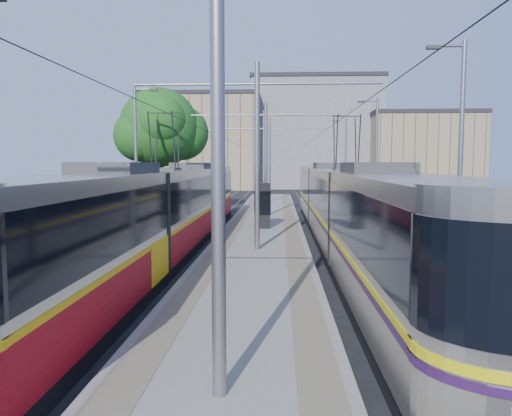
{
  "coord_description": "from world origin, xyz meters",
  "views": [
    {
      "loc": [
        0.83,
        -10.77,
        3.58
      ],
      "look_at": [
        -0.19,
        11.13,
        1.6
      ],
      "focal_mm": 35.0,
      "sensor_mm": 36.0,
      "label": 1
    }
  ],
  "objects": [
    {
      "name": "catenary",
      "position": [
        0.0,
        14.15,
        4.52
      ],
      "size": [
        9.2,
        70.0,
        7.0
      ],
      "color": "gray",
      "rests_on": "platform"
    },
    {
      "name": "shelter",
      "position": [
        -0.02,
        14.41,
        1.5
      ],
      "size": [
        0.88,
        1.16,
        2.28
      ],
      "rotation": [
        0.0,
        0.0,
        0.26
      ],
      "color": "black",
      "rests_on": "platform"
    },
    {
      "name": "track_arrow",
      "position": [
        -3.6,
        -3.0,
        0.01
      ],
      "size": [
        1.2,
        5.0,
        0.01
      ],
      "primitive_type": "cube",
      "color": "silver",
      "rests_on": "ground"
    },
    {
      "name": "ground",
      "position": [
        0.0,
        0.0,
        0.0
      ],
      "size": [
        160.0,
        160.0,
        0.0
      ],
      "primitive_type": "plane",
      "color": "black",
      "rests_on": "ground"
    },
    {
      "name": "tactile_strip_right",
      "position": [
        1.45,
        17.0,
        0.3
      ],
      "size": [
        0.7,
        50.0,
        0.01
      ],
      "primitive_type": "cube",
      "color": "gray",
      "rests_on": "platform"
    },
    {
      "name": "street_lamps",
      "position": [
        -0.0,
        21.0,
        4.18
      ],
      "size": [
        15.18,
        38.22,
        8.0
      ],
      "color": "gray",
      "rests_on": "ground"
    },
    {
      "name": "building_right",
      "position": [
        20.0,
        58.0,
        5.17
      ],
      "size": [
        14.28,
        10.2,
        10.33
      ],
      "color": "gray",
      "rests_on": "ground"
    },
    {
      "name": "platform",
      "position": [
        0.0,
        17.0,
        0.15
      ],
      "size": [
        4.0,
        50.0,
        0.3
      ],
      "primitive_type": "cube",
      "color": "gray",
      "rests_on": "ground"
    },
    {
      "name": "tram_left",
      "position": [
        -3.6,
        8.49,
        1.71
      ],
      "size": [
        2.43,
        29.44,
        5.5
      ],
      "color": "black",
      "rests_on": "ground"
    },
    {
      "name": "rails",
      "position": [
        0.0,
        17.0,
        0.02
      ],
      "size": [
        8.71,
        70.0,
        0.03
      ],
      "color": "gray",
      "rests_on": "ground"
    },
    {
      "name": "building_centre",
      "position": [
        6.0,
        64.0,
        7.82
      ],
      "size": [
        18.36,
        14.28,
        15.63
      ],
      "color": "gray",
      "rests_on": "ground"
    },
    {
      "name": "tactile_strip_left",
      "position": [
        -1.45,
        17.0,
        0.3
      ],
      "size": [
        0.7,
        50.0,
        0.01
      ],
      "primitive_type": "cube",
      "color": "gray",
      "rests_on": "platform"
    },
    {
      "name": "tram_right",
      "position": [
        3.6,
        10.14,
        1.86
      ],
      "size": [
        2.43,
        32.27,
        5.5
      ],
      "color": "black",
      "rests_on": "ground"
    },
    {
      "name": "tree",
      "position": [
        -7.18,
        24.19,
        5.95
      ],
      "size": [
        6.05,
        5.6,
        8.8
      ],
      "color": "#382314",
      "rests_on": "ground"
    },
    {
      "name": "building_left",
      "position": [
        -10.0,
        60.0,
        6.5
      ],
      "size": [
        16.32,
        12.24,
        12.99
      ],
      "color": "gray",
      "rests_on": "ground"
    }
  ]
}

